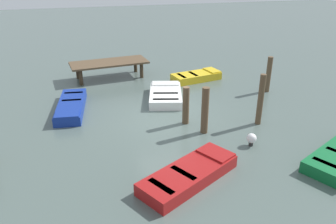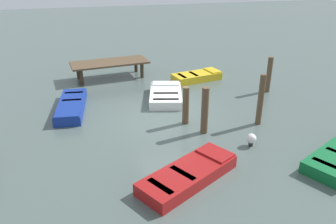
{
  "view_description": "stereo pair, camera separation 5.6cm",
  "coord_description": "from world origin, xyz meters",
  "views": [
    {
      "loc": [
        -3.41,
        -12.21,
        6.08
      ],
      "look_at": [
        0.0,
        0.0,
        0.35
      ],
      "focal_mm": 35.66,
      "sensor_mm": 36.0,
      "label": 1
    },
    {
      "loc": [
        -3.36,
        -12.23,
        6.08
      ],
      "look_at": [
        0.0,
        0.0,
        0.35
      ],
      "focal_mm": 35.66,
      "sensor_mm": 36.0,
      "label": 2
    }
  ],
  "objects": [
    {
      "name": "marker_buoy",
      "position": [
        2.3,
        -2.91,
        0.29
      ],
      "size": [
        0.36,
        0.36,
        0.48
      ],
      "color": "#262626",
      "rests_on": "ground_plane"
    },
    {
      "name": "mooring_piling_center",
      "position": [
        3.46,
        -1.36,
        1.06
      ],
      "size": [
        0.23,
        0.23,
        2.12
      ],
      "primitive_type": "cylinder",
      "color": "brown",
      "rests_on": "ground_plane"
    },
    {
      "name": "rowboat_yellow",
      "position": [
        2.93,
        4.54,
        0.22
      ],
      "size": [
        2.86,
        1.65,
        0.46
      ],
      "rotation": [
        0.0,
        0.0,
        0.2
      ],
      "color": "gold",
      "rests_on": "ground_plane"
    },
    {
      "name": "mooring_piling_near_left",
      "position": [
        1.04,
        -1.48,
        0.93
      ],
      "size": [
        0.28,
        0.28,
        1.86
      ],
      "primitive_type": "cylinder",
      "color": "brown",
      "rests_on": "ground_plane"
    },
    {
      "name": "rowboat_blue",
      "position": [
        -3.9,
        2.05,
        0.22
      ],
      "size": [
        1.49,
        3.53,
        0.46
      ],
      "rotation": [
        0.0,
        0.0,
        4.59
      ],
      "color": "navy",
      "rests_on": "ground_plane"
    },
    {
      "name": "mooring_piling_far_left",
      "position": [
        5.78,
        1.88,
        0.91
      ],
      "size": [
        0.26,
        0.26,
        1.81
      ],
      "primitive_type": "cylinder",
      "color": "brown",
      "rests_on": "ground_plane"
    },
    {
      "name": "rowboat_red",
      "position": [
        -0.52,
        -4.28,
        0.22
      ],
      "size": [
        3.48,
        2.67,
        0.46
      ],
      "rotation": [
        0.0,
        0.0,
        0.51
      ],
      "color": "maroon",
      "rests_on": "ground_plane"
    },
    {
      "name": "ground_plane",
      "position": [
        0.0,
        0.0,
        0.0
      ],
      "size": [
        80.0,
        80.0,
        0.0
      ],
      "primitive_type": "plane",
      "color": "#4C5B56"
    },
    {
      "name": "mooring_piling_far_right",
      "position": [
        0.6,
        -0.51,
        0.79
      ],
      "size": [
        0.27,
        0.27,
        1.58
      ],
      "primitive_type": "cylinder",
      "color": "brown",
      "rests_on": "ground_plane"
    },
    {
      "name": "dock_segment",
      "position": [
        -1.71,
        6.21,
        0.83
      ],
      "size": [
        4.42,
        2.17,
        0.95
      ],
      "rotation": [
        0.0,
        0.0,
        0.11
      ],
      "color": "brown",
      "rests_on": "ground_plane"
    },
    {
      "name": "rowboat_white",
      "position": [
        0.51,
        2.25,
        0.22
      ],
      "size": [
        2.16,
        3.08,
        0.46
      ],
      "rotation": [
        0.0,
        0.0,
        1.31
      ],
      "color": "silver",
      "rests_on": "ground_plane"
    }
  ]
}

